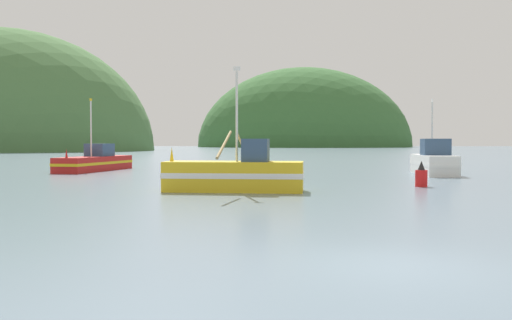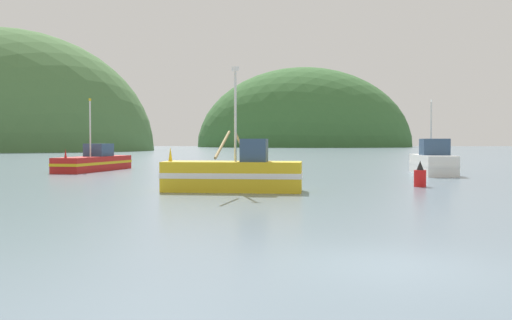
{
  "view_description": "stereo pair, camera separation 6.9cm",
  "coord_description": "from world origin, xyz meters",
  "px_view_note": "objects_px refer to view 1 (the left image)",
  "views": [
    {
      "loc": [
        -2.65,
        -10.65,
        2.41
      ],
      "look_at": [
        -2.61,
        20.05,
        1.4
      ],
      "focal_mm": 38.93,
      "sensor_mm": 36.0,
      "label": 1
    },
    {
      "loc": [
        -2.58,
        -10.65,
        2.41
      ],
      "look_at": [
        -2.61,
        20.05,
        1.4
      ],
      "focal_mm": 38.93,
      "sensor_mm": 36.0,
      "label": 2
    }
  ],
  "objects_px": {
    "fishing_boat_red": "(95,162)",
    "channel_buoy": "(421,176)",
    "fishing_boat_white": "(433,162)",
    "fishing_boat_yellow": "(235,174)"
  },
  "relations": [
    {
      "from": "fishing_boat_red",
      "to": "fishing_boat_white",
      "type": "relative_size",
      "value": 1.29
    },
    {
      "from": "fishing_boat_yellow",
      "to": "channel_buoy",
      "type": "xyz_separation_m",
      "value": [
        9.87,
        2.77,
        -0.29
      ]
    },
    {
      "from": "fishing_boat_red",
      "to": "channel_buoy",
      "type": "bearing_deg",
      "value": 64.89
    },
    {
      "from": "fishing_boat_yellow",
      "to": "channel_buoy",
      "type": "bearing_deg",
      "value": -158.36
    },
    {
      "from": "fishing_boat_red",
      "to": "channel_buoy",
      "type": "height_order",
      "value": "fishing_boat_red"
    },
    {
      "from": "fishing_boat_white",
      "to": "fishing_boat_yellow",
      "type": "relative_size",
      "value": 0.82
    },
    {
      "from": "fishing_boat_red",
      "to": "fishing_boat_yellow",
      "type": "distance_m",
      "value": 22.94
    },
    {
      "from": "fishing_boat_yellow",
      "to": "channel_buoy",
      "type": "relative_size",
      "value": 6.8
    },
    {
      "from": "fishing_boat_red",
      "to": "fishing_boat_yellow",
      "type": "relative_size",
      "value": 1.06
    },
    {
      "from": "fishing_boat_yellow",
      "to": "channel_buoy",
      "type": "height_order",
      "value": "fishing_boat_yellow"
    }
  ]
}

